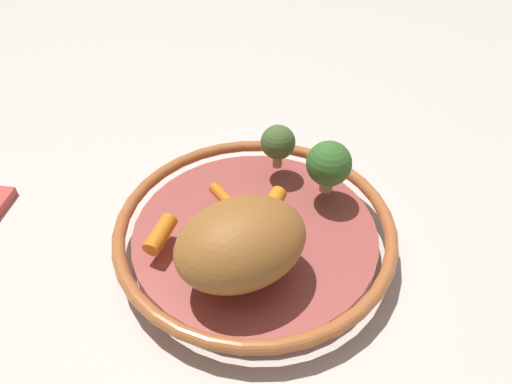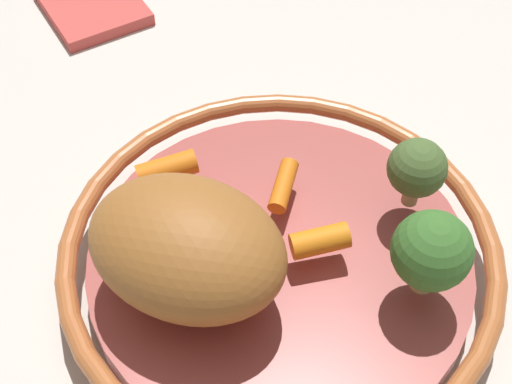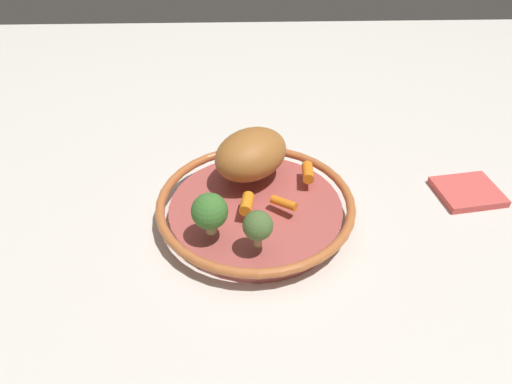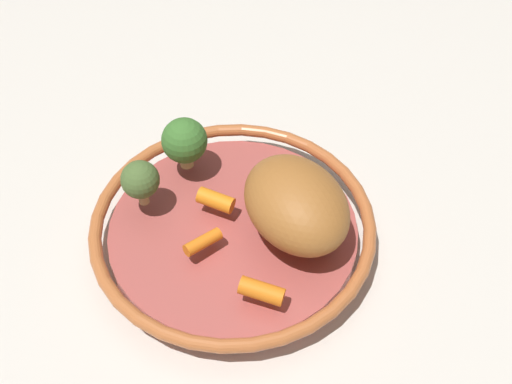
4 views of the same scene
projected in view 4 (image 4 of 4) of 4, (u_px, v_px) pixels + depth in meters
ground_plane at (234, 242)px, 0.85m from camera, size 2.09×2.09×0.00m
serving_bowl at (233, 230)px, 0.83m from camera, size 0.35×0.35×0.05m
roast_chicken_piece at (296, 204)px, 0.78m from camera, size 0.18×0.18×0.09m
baby_carrot_left at (216, 200)px, 0.82m from camera, size 0.03×0.05×0.02m
baby_carrot_right at (203, 242)px, 0.78m from camera, size 0.05×0.04×0.02m
baby_carrot_back at (262, 291)px, 0.74m from camera, size 0.02×0.05×0.02m
broccoli_floret_small at (184, 141)px, 0.85m from camera, size 0.06×0.06×0.07m
broccoli_floret_mid at (140, 180)px, 0.81m from camera, size 0.05×0.05×0.06m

